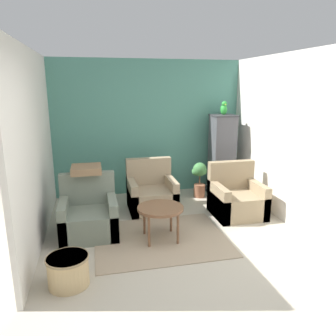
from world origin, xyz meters
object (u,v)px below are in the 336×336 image
object	(u,v)px
birdcage	(222,156)
potted_plant	(200,177)
parrot	(224,108)
wicker_basket	(68,270)
armchair_right	(236,199)
coffee_table	(160,210)
armchair_left	(89,217)
armchair_middle	(152,194)

from	to	relation	value
birdcage	potted_plant	size ratio (longest dim) A/B	2.30
parrot	wicker_basket	bearing A→B (deg)	-137.15
wicker_basket	parrot	bearing A→B (deg)	42.85
armchair_right	coffee_table	bearing A→B (deg)	-156.76
armchair_left	parrot	distance (m)	3.24
armchair_middle	birdcage	xyz separation A→B (m)	(1.52, 0.58, 0.48)
birdcage	armchair_right	bearing A→B (deg)	-99.31
coffee_table	potted_plant	world-z (taller)	potted_plant
armchair_middle	birdcage	world-z (taller)	birdcage
wicker_basket	potted_plant	bearing A→B (deg)	46.86
armchair_middle	birdcage	bearing A→B (deg)	20.97
coffee_table	wicker_basket	world-z (taller)	coffee_table
armchair_right	birdcage	bearing A→B (deg)	80.69
coffee_table	birdcage	world-z (taller)	birdcage
birdcage	parrot	world-z (taller)	parrot
armchair_middle	coffee_table	bearing A→B (deg)	-94.14
armchair_right	wicker_basket	bearing A→B (deg)	-150.98
coffee_table	armchair_left	bearing A→B (deg)	157.80
birdcage	wicker_basket	bearing A→B (deg)	-137.17
armchair_right	wicker_basket	world-z (taller)	armchair_right
coffee_table	armchair_middle	xyz separation A→B (m)	(0.08, 1.17, -0.16)
armchair_left	armchair_middle	distance (m)	1.31
armchair_left	armchair_middle	bearing A→B (deg)	36.21
coffee_table	birdcage	size ratio (longest dim) A/B	0.41
armchair_right	wicker_basket	xyz separation A→B (m)	(-2.61, -1.45, -0.09)
armchair_right	potted_plant	size ratio (longest dim) A/B	1.27
parrot	armchair_left	bearing A→B (deg)	-152.20
birdcage	armchair_middle	bearing A→B (deg)	-159.03
birdcage	potted_plant	xyz separation A→B (m)	(-0.50, -0.14, -0.35)
armchair_right	parrot	world-z (taller)	parrot
coffee_table	parrot	bearing A→B (deg)	47.58
armchair_right	parrot	bearing A→B (deg)	80.71
armchair_middle	birdcage	distance (m)	1.70
armchair_right	armchair_middle	size ratio (longest dim) A/B	1.00
armchair_middle	potted_plant	size ratio (longest dim) A/B	1.27
coffee_table	armchair_middle	bearing A→B (deg)	85.86
armchair_left	armchair_middle	xyz separation A→B (m)	(1.06, 0.77, 0.00)
armchair_middle	wicker_basket	bearing A→B (deg)	-122.43
armchair_left	wicker_basket	xyz separation A→B (m)	(-0.22, -1.24, -0.09)
parrot	wicker_basket	distance (m)	4.10
armchair_left	birdcage	distance (m)	2.95
coffee_table	armchair_middle	world-z (taller)	armchair_middle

